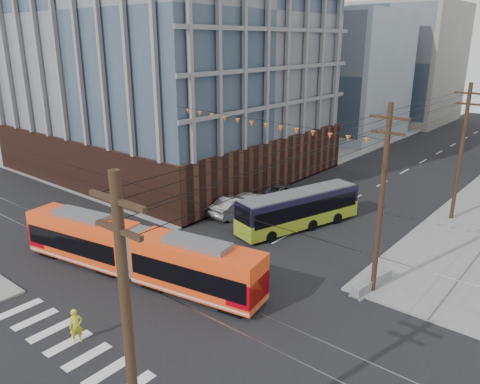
# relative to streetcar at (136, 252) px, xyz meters

# --- Properties ---
(ground) EXTENTS (160.00, 160.00, 0.00)m
(ground) POSITION_rel_streetcar_xyz_m (3.59, -3.49, -1.64)
(ground) COLOR slate
(office_building) EXTENTS (30.00, 25.00, 28.60)m
(office_building) POSITION_rel_streetcar_xyz_m (-18.41, 19.51, 12.66)
(office_building) COLOR #381E16
(office_building) RESTS_ON ground
(bg_bldg_nw_near) EXTENTS (18.00, 16.00, 18.00)m
(bg_bldg_nw_near) POSITION_rel_streetcar_xyz_m (-13.41, 48.51, 7.36)
(bg_bldg_nw_near) COLOR #8C99A5
(bg_bldg_nw_near) RESTS_ON ground
(bg_bldg_nw_far) EXTENTS (16.00, 18.00, 20.00)m
(bg_bldg_nw_far) POSITION_rel_streetcar_xyz_m (-10.41, 68.51, 8.36)
(bg_bldg_nw_far) COLOR gray
(bg_bldg_nw_far) RESTS_ON ground
(utility_pole_near) EXTENTS (0.30, 0.30, 11.00)m
(utility_pole_near) POSITION_rel_streetcar_xyz_m (12.09, -9.49, 3.86)
(utility_pole_near) COLOR black
(utility_pole_near) RESTS_ON ground
(streetcar) EXTENTS (17.15, 5.41, 3.28)m
(streetcar) POSITION_rel_streetcar_xyz_m (0.00, 0.00, 0.00)
(streetcar) COLOR #FC4816
(streetcar) RESTS_ON ground
(city_bus) EXTENTS (5.26, 10.80, 3.00)m
(city_bus) POSITION_rel_streetcar_xyz_m (3.33, 13.14, -0.14)
(city_bus) COLOR black
(city_bus) RESTS_ON ground
(parked_car_silver) EXTENTS (1.88, 5.03, 1.64)m
(parked_car_silver) POSITION_rel_streetcar_xyz_m (-2.21, 12.11, -0.82)
(parked_car_silver) COLOR #B3B4B6
(parked_car_silver) RESTS_ON ground
(parked_car_white) EXTENTS (2.50, 5.06, 1.41)m
(parked_car_white) POSITION_rel_streetcar_xyz_m (-2.27, 14.09, -0.93)
(parked_car_white) COLOR silver
(parked_car_white) RESTS_ON ground
(parked_car_grey) EXTENTS (2.12, 4.32, 1.18)m
(parked_car_grey) POSITION_rel_streetcar_xyz_m (-1.94, 18.59, -1.05)
(parked_car_grey) COLOR #4F515A
(parked_car_grey) RESTS_ON ground
(pedestrian) EXTENTS (0.62, 0.75, 1.76)m
(pedestrian) POSITION_rel_streetcar_xyz_m (3.02, -6.11, -0.76)
(pedestrian) COLOR #CAD929
(pedestrian) RESTS_ON ground
(jersey_barrier) EXTENTS (1.24, 3.59, 0.70)m
(jersey_barrier) POSITION_rel_streetcar_xyz_m (11.89, 7.84, -1.29)
(jersey_barrier) COLOR slate
(jersey_barrier) RESTS_ON ground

